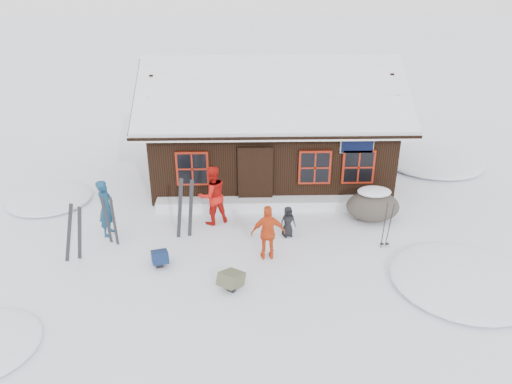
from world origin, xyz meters
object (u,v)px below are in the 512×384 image
skier_crouched (288,222)px  skier_orange_left (212,195)px  skier_orange_right (268,233)px  backpack_blue (160,259)px  ski_poles (387,226)px  skier_teal (106,208)px  ski_pair_left (74,234)px  boulder (373,205)px  backpack_olive (231,282)px

skier_crouched → skier_orange_left: bearing=141.1°
skier_orange_right → backpack_blue: bearing=0.9°
ski_poles → backpack_blue: 6.29m
skier_teal → backpack_blue: 2.51m
skier_orange_right → ski_pair_left: ski_pair_left is taller
boulder → ski_pair_left: bearing=-166.2°
skier_orange_right → boulder: (3.34, 2.11, -0.30)m
skier_orange_right → backpack_blue: skier_orange_right is taller
skier_crouched → ski_pair_left: size_ratio=0.55×
boulder → backpack_olive: boulder is taller
boulder → backpack_blue: size_ratio=2.92×
skier_orange_left → backpack_blue: skier_orange_left is taller
skier_orange_left → skier_crouched: size_ratio=1.97×
ski_pair_left → backpack_blue: ski_pair_left is taller
backpack_olive → backpack_blue: bearing=-176.2°
skier_teal → skier_crouched: 5.28m
backpack_blue → backpack_olive: bearing=-44.5°
ski_pair_left → backpack_olive: bearing=-11.8°
boulder → skier_orange_left: bearing=-179.1°
boulder → ski_pair_left: (-8.48, -2.08, 0.34)m
ski_pair_left → backpack_olive: size_ratio=2.82×
boulder → backpack_blue: boulder is taller
skier_crouched → ski_pair_left: 5.89m
skier_crouched → ski_pair_left: bearing=173.6°
boulder → backpack_blue: bearing=-159.3°
skier_orange_left → backpack_blue: bearing=33.7°
skier_crouched → backpack_olive: skier_crouched is taller
backpack_olive → skier_crouched: bearing=89.9°
skier_orange_left → ski_pair_left: skier_orange_left is taller
skier_crouched → ski_poles: (2.70, -0.65, 0.19)m
skier_orange_right → skier_teal: bearing=-20.9°
skier_orange_right → boulder: 3.96m
backpack_olive → skier_orange_left: bearing=133.4°
backpack_blue → boulder: bearing=5.3°
boulder → ski_poles: size_ratio=1.17×
backpack_blue → backpack_olive: size_ratio=0.92×
skier_teal → ski_pair_left: skier_teal is taller
skier_teal → backpack_olive: bearing=-119.1°
skier_teal → ski_pair_left: 1.48m
skier_orange_left → ski_poles: 5.16m
ski_poles → skier_crouched: bearing=166.4°
skier_orange_left → boulder: bearing=154.3°
skier_teal → skier_orange_left: (3.04, 0.62, 0.07)m
skier_orange_left → ski_pair_left: (-3.54, -2.01, -0.11)m
ski_pair_left → backpack_olive: ski_pair_left is taller
skier_orange_left → boulder: 4.95m
skier_crouched → backpack_blue: skier_crouched is taller
skier_teal → skier_crouched: size_ratio=1.83×
skier_orange_right → boulder: skier_orange_right is taller
skier_teal → ski_poles: skier_teal is taller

